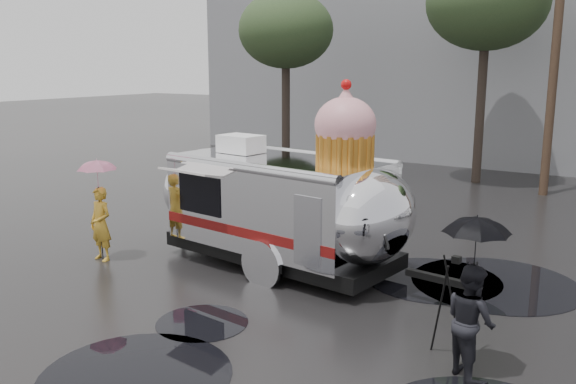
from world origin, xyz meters
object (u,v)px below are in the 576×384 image
Objects in this scene: person_right at (471,321)px; airstream_trailer at (283,201)px; person_left at (101,224)px; tripod at (454,295)px.

airstream_trailer is at bearing 12.98° from person_right.
person_left is 1.01× the size of person_right.
person_left is (-3.59, -1.83, -0.61)m from airstream_trailer.
person_left is at bearing -175.56° from tripod.
airstream_trailer is 4.80m from tripod.
tripod is (7.91, -0.19, 0.07)m from person_left.
person_left is 8.36m from person_right.
tripod is at bearing -18.32° from airstream_trailer.
airstream_trailer is 4.59× the size of person_left.
tripod is at bearing -12.95° from person_right.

